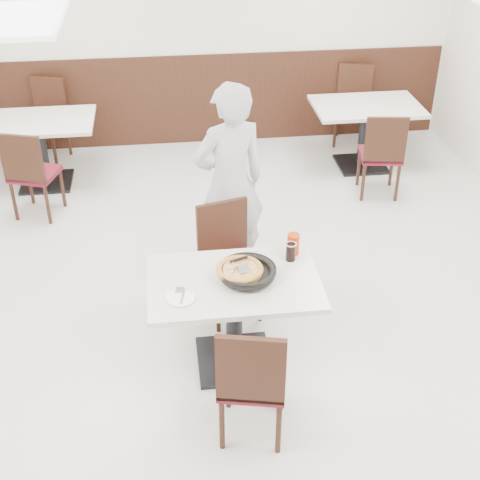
{
  "coord_description": "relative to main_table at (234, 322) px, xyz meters",
  "views": [
    {
      "loc": [
        -0.53,
        -4.34,
        3.47
      ],
      "look_at": [
        -0.02,
        -0.3,
        0.89
      ],
      "focal_mm": 50.0,
      "sensor_mm": 36.0,
      "label": 1
    }
  ],
  "objects": [
    {
      "name": "bg_chair_left_near",
      "position": [
        -1.72,
        2.47,
        0.1
      ],
      "size": [
        0.53,
        0.53,
        0.95
      ],
      "primitive_type": null,
      "rotation": [
        0.0,
        0.0,
        -0.32
      ],
      "color": "black",
      "rests_on": "floor"
    },
    {
      "name": "diner_person",
      "position": [
        0.1,
        1.19,
        0.51
      ],
      "size": [
        0.74,
        0.6,
        1.76
      ],
      "primitive_type": "imported",
      "rotation": [
        0.0,
        0.0,
        3.45
      ],
      "color": "silver",
      "rests_on": "floor"
    },
    {
      "name": "chair_near",
      "position": [
        0.04,
        -0.66,
        0.1
      ],
      "size": [
        0.5,
        0.5,
        0.95
      ],
      "primitive_type": null,
      "rotation": [
        0.0,
        0.0,
        -0.22
      ],
      "color": "black",
      "rests_on": "floor"
    },
    {
      "name": "cola_glass",
      "position": [
        0.44,
        0.2,
        0.44
      ],
      "size": [
        0.07,
        0.07,
        0.13
      ],
      "primitive_type": "cylinder",
      "rotation": [
        0.0,
        0.0,
        0.01
      ],
      "color": "black",
      "rests_on": "main_table"
    },
    {
      "name": "trivet",
      "position": [
        0.06,
        0.0,
        0.39
      ],
      "size": [
        0.12,
        0.12,
        0.04
      ],
      "primitive_type": "cylinder",
      "rotation": [
        0.0,
        0.0,
        0.01
      ],
      "color": "black",
      "rests_on": "main_table"
    },
    {
      "name": "side_plate",
      "position": [
        -0.38,
        -0.17,
        0.38
      ],
      "size": [
        0.19,
        0.19,
        0.01
      ],
      "primitive_type": "cylinder",
      "rotation": [
        0.0,
        0.0,
        0.01
      ],
      "color": "white",
      "rests_on": "napkin"
    },
    {
      "name": "pizza_server",
      "position": [
        0.07,
        -0.0,
        0.47
      ],
      "size": [
        0.09,
        0.11,
        0.0
      ],
      "primitive_type": "cube",
      "rotation": [
        0.0,
        0.0,
        0.18
      ],
      "color": "silver",
      "rests_on": "pizza"
    },
    {
      "name": "napkin",
      "position": [
        -0.4,
        -0.13,
        0.38
      ],
      "size": [
        0.16,
        0.16,
        0.0
      ],
      "primitive_type": "cube",
      "rotation": [
        0.0,
        0.0,
        0.15
      ],
      "color": "white",
      "rests_on": "main_table"
    },
    {
      "name": "pizza",
      "position": [
        0.04,
        0.02,
        0.44
      ],
      "size": [
        0.32,
        0.32,
        0.02
      ],
      "primitive_type": "cylinder",
      "rotation": [
        0.0,
        0.0,
        0.01
      ],
      "color": "#C28838",
      "rests_on": "pizza_pan"
    },
    {
      "name": "fork",
      "position": [
        -0.36,
        -0.16,
        0.39
      ],
      "size": [
        0.05,
        0.17,
        0.0
      ],
      "primitive_type": "cube",
      "rotation": [
        0.0,
        0.0,
        -0.2
      ],
      "color": "silver",
      "rests_on": "side_plate"
    },
    {
      "name": "bg_table_left",
      "position": [
        -1.75,
        3.14,
        0.0
      ],
      "size": [
        1.2,
        0.81,
        0.75
      ],
      "primitive_type": null,
      "rotation": [
        0.0,
        0.0,
        -0.01
      ],
      "color": "silver",
      "rests_on": "floor"
    },
    {
      "name": "wall_back",
      "position": [
        0.1,
        4.1,
        1.02
      ],
      "size": [
        6.0,
        0.04,
        2.8
      ],
      "primitive_type": "cube",
      "color": "white",
      "rests_on": "floor"
    },
    {
      "name": "bg_chair_right_near",
      "position": [
        1.85,
        2.47,
        0.1
      ],
      "size": [
        0.48,
        0.48,
        0.95
      ],
      "primitive_type": null,
      "rotation": [
        0.0,
        0.0,
        -0.15
      ],
      "color": "black",
      "rests_on": "floor"
    },
    {
      "name": "bg_chair_left_far",
      "position": [
        -1.78,
        3.78,
        0.1
      ],
      "size": [
        0.55,
        0.55,
        0.95
      ],
      "primitive_type": null,
      "rotation": [
        0.0,
        0.0,
        2.76
      ],
      "color": "black",
      "rests_on": "floor"
    },
    {
      "name": "bg_chair_right_far",
      "position": [
        1.91,
        3.8,
        0.1
      ],
      "size": [
        0.53,
        0.53,
        0.95
      ],
      "primitive_type": null,
      "rotation": [
        0.0,
        0.0,
        2.82
      ],
      "color": "black",
      "rests_on": "floor"
    },
    {
      "name": "red_cup",
      "position": [
        0.47,
        0.29,
        0.45
      ],
      "size": [
        0.09,
        0.09,
        0.16
      ],
      "primitive_type": "cylinder",
      "rotation": [
        0.0,
        0.0,
        0.01
      ],
      "color": "#B22700",
      "rests_on": "main_table"
    },
    {
      "name": "chair_far",
      "position": [
        0.04,
        0.59,
        0.1
      ],
      "size": [
        0.51,
        0.51,
        0.95
      ],
      "primitive_type": null,
      "rotation": [
        0.0,
        0.0,
        3.4
      ],
      "color": "black",
      "rests_on": "floor"
    },
    {
      "name": "floor",
      "position": [
        0.1,
        0.6,
        -0.38
      ],
      "size": [
        7.0,
        7.0,
        0.0
      ],
      "primitive_type": "plane",
      "color": "#ABABA6",
      "rests_on": "ground"
    },
    {
      "name": "bg_table_right",
      "position": [
        1.87,
        3.15,
        0.0
      ],
      "size": [
        1.26,
        0.89,
        0.75
      ],
      "primitive_type": null,
      "rotation": [
        0.0,
        0.0,
        -0.07
      ],
      "color": "silver",
      "rests_on": "floor"
    },
    {
      "name": "pizza_pan",
      "position": [
        0.09,
        0.01,
        0.42
      ],
      "size": [
        0.39,
        0.39,
        0.01
      ],
      "primitive_type": "cylinder",
      "rotation": [
        0.0,
        0.0,
        0.01
      ],
      "color": "black",
      "rests_on": "trivet"
    },
    {
      "name": "wainscot_back",
      "position": [
        0.1,
        4.08,
        0.18
      ],
      "size": [
        5.9,
        0.03,
        1.1
      ],
      "primitive_type": "cube",
      "color": "black",
      "rests_on": "floor"
    },
    {
      "name": "main_table",
      "position": [
        0.0,
        0.0,
        0.0
      ],
      "size": [
        1.21,
        0.81,
        0.75
      ],
      "primitive_type": null,
      "rotation": [
        0.0,
        0.0,
        0.01
      ],
      "color": "silver",
      "rests_on": "floor"
    }
  ]
}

